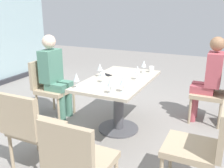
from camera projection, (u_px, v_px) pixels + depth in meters
The scene contains 18 objects.
ground_plane at pixel (118, 129), 3.57m from camera, with size 12.00×12.00×0.00m, color gray.
dining_table_main at pixel (119, 93), 3.41m from camera, with size 1.34×0.78×0.73m.
chair_front_right at pixel (215, 90), 3.64m from camera, with size 0.46×0.50×0.87m.
chair_near_window at pixel (49, 85), 3.90m from camera, with size 0.46×0.51×0.87m.
chair_side_end at pixel (78, 159), 2.01m from camera, with size 0.50×0.46×0.87m.
chair_far_left at pixel (30, 126), 2.57m from camera, with size 0.50×0.46×0.87m.
chair_front_left at pixel (202, 143), 2.25m from camera, with size 0.46×0.50×0.87m.
person_front_right at pixel (209, 76), 3.62m from camera, with size 0.34×0.39×1.26m.
person_near_window at pixel (54, 73), 3.79m from camera, with size 0.34×0.39×1.26m.
wine_glass_0 at pixel (111, 82), 2.76m from camera, with size 0.07×0.07×0.18m.
wine_glass_1 at pixel (100, 67), 3.43m from camera, with size 0.07×0.07×0.18m.
wine_glass_2 at pixel (123, 81), 2.82m from camera, with size 0.07×0.07×0.18m.
wine_glass_3 at pixel (76, 77), 2.95m from camera, with size 0.07×0.07×0.18m.
wine_glass_4 at pixel (103, 73), 3.16m from camera, with size 0.07×0.07×0.18m.
wine_glass_5 at pixel (137, 70), 3.28m from camera, with size 0.07×0.07×0.18m.
wine_glass_6 at pixel (144, 64), 3.62m from camera, with size 0.07×0.07×0.18m.
coffee_cup at pixel (151, 69), 3.68m from camera, with size 0.08×0.08×0.09m, color white.
cell_phone_on_table at pixel (107, 75), 3.55m from camera, with size 0.07×0.14×0.01m, color black.
Camera 1 is at (-2.95, -1.29, 1.67)m, focal length 40.68 mm.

